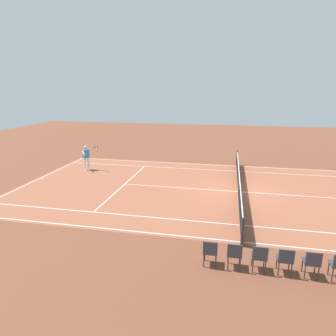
{
  "coord_description": "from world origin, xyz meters",
  "views": [
    {
      "loc": [
        0.63,
        15.48,
        5.37
      ],
      "look_at": [
        4.0,
        -0.74,
        0.9
      ],
      "focal_mm": 31.76,
      "sensor_mm": 36.0,
      "label": 1
    }
  ],
  "objects_px": {
    "spectator_chair_2": "(312,262)",
    "spectator_chair_4": "(260,256)",
    "tennis_ball": "(262,183)",
    "spectator_chair_5": "(234,253)",
    "spectator_chair_6": "(210,251)",
    "tennis_net": "(239,183)",
    "spectator_chair_3": "(285,259)",
    "tennis_player_near": "(87,156)"
  },
  "relations": [
    {
      "from": "spectator_chair_2",
      "to": "spectator_chair_4",
      "type": "relative_size",
      "value": 1.0
    },
    {
      "from": "tennis_ball",
      "to": "spectator_chair_5",
      "type": "xyz_separation_m",
      "value": [
        1.67,
        8.99,
        0.49
      ]
    },
    {
      "from": "tennis_ball",
      "to": "spectator_chair_6",
      "type": "bearing_deg",
      "value": 75.04
    },
    {
      "from": "tennis_net",
      "to": "spectator_chair_6",
      "type": "bearing_deg",
      "value": 82.03
    },
    {
      "from": "spectator_chair_2",
      "to": "spectator_chair_3",
      "type": "distance_m",
      "value": 0.73
    },
    {
      "from": "tennis_net",
      "to": "spectator_chair_5",
      "type": "relative_size",
      "value": 13.3
    },
    {
      "from": "spectator_chair_4",
      "to": "spectator_chair_6",
      "type": "distance_m",
      "value": 1.46
    },
    {
      "from": "spectator_chair_6",
      "to": "spectator_chair_5",
      "type": "bearing_deg",
      "value": 180.0
    },
    {
      "from": "tennis_ball",
      "to": "spectator_chair_4",
      "type": "bearing_deg",
      "value": 84.03
    },
    {
      "from": "tennis_net",
      "to": "spectator_chair_6",
      "type": "distance_m",
      "value": 7.29
    },
    {
      "from": "tennis_ball",
      "to": "spectator_chair_5",
      "type": "relative_size",
      "value": 0.08
    },
    {
      "from": "tennis_player_near",
      "to": "spectator_chair_2",
      "type": "height_order",
      "value": "tennis_player_near"
    },
    {
      "from": "tennis_player_near",
      "to": "spectator_chair_3",
      "type": "xyz_separation_m",
      "value": [
        -11.15,
        9.69,
        -0.41
      ]
    },
    {
      "from": "tennis_net",
      "to": "spectator_chair_5",
      "type": "height_order",
      "value": "tennis_net"
    },
    {
      "from": "tennis_ball",
      "to": "spectator_chair_4",
      "type": "distance_m",
      "value": 9.05
    },
    {
      "from": "spectator_chair_6",
      "to": "spectator_chair_4",
      "type": "bearing_deg",
      "value": 180.0
    },
    {
      "from": "spectator_chair_2",
      "to": "spectator_chair_3",
      "type": "height_order",
      "value": "same"
    },
    {
      "from": "tennis_net",
      "to": "spectator_chair_2",
      "type": "relative_size",
      "value": 13.3
    },
    {
      "from": "spectator_chair_2",
      "to": "spectator_chair_4",
      "type": "bearing_deg",
      "value": 0.0
    },
    {
      "from": "tennis_player_near",
      "to": "tennis_ball",
      "type": "distance_m",
      "value": 11.41
    },
    {
      "from": "spectator_chair_3",
      "to": "spectator_chair_6",
      "type": "bearing_deg",
      "value": 0.0
    },
    {
      "from": "tennis_ball",
      "to": "spectator_chair_2",
      "type": "height_order",
      "value": "spectator_chair_2"
    },
    {
      "from": "tennis_net",
      "to": "spectator_chair_4",
      "type": "distance_m",
      "value": 7.23
    },
    {
      "from": "tennis_ball",
      "to": "spectator_chair_5",
      "type": "bearing_deg",
      "value": 79.47
    },
    {
      "from": "spectator_chair_5",
      "to": "spectator_chair_2",
      "type": "bearing_deg",
      "value": 180.0
    },
    {
      "from": "spectator_chair_4",
      "to": "spectator_chair_6",
      "type": "relative_size",
      "value": 1.0
    },
    {
      "from": "tennis_player_near",
      "to": "spectator_chair_6",
      "type": "xyz_separation_m",
      "value": [
        -8.95,
        9.69,
        -0.41
      ]
    },
    {
      "from": "tennis_net",
      "to": "spectator_chair_2",
      "type": "xyz_separation_m",
      "value": [
        -1.91,
        7.22,
        0.03
      ]
    },
    {
      "from": "tennis_player_near",
      "to": "spectator_chair_6",
      "type": "distance_m",
      "value": 13.2
    },
    {
      "from": "spectator_chair_5",
      "to": "tennis_player_near",
      "type": "bearing_deg",
      "value": -45.01
    },
    {
      "from": "tennis_player_near",
      "to": "spectator_chair_2",
      "type": "bearing_deg",
      "value": 140.8
    },
    {
      "from": "tennis_ball",
      "to": "tennis_player_near",
      "type": "bearing_deg",
      "value": -3.52
    },
    {
      "from": "spectator_chair_4",
      "to": "spectator_chair_5",
      "type": "xyz_separation_m",
      "value": [
        0.73,
        0.0,
        0.0
      ]
    },
    {
      "from": "tennis_ball",
      "to": "spectator_chair_2",
      "type": "bearing_deg",
      "value": 93.33
    },
    {
      "from": "spectator_chair_2",
      "to": "spectator_chair_6",
      "type": "height_order",
      "value": "same"
    },
    {
      "from": "spectator_chair_4",
      "to": "tennis_net",
      "type": "bearing_deg",
      "value": -86.42
    },
    {
      "from": "spectator_chair_3",
      "to": "spectator_chair_6",
      "type": "distance_m",
      "value": 2.19
    },
    {
      "from": "spectator_chair_2",
      "to": "spectator_chair_6",
      "type": "relative_size",
      "value": 1.0
    },
    {
      "from": "spectator_chair_2",
      "to": "spectator_chair_6",
      "type": "bearing_deg",
      "value": 0.0
    },
    {
      "from": "spectator_chair_3",
      "to": "spectator_chair_4",
      "type": "relative_size",
      "value": 1.0
    },
    {
      "from": "spectator_chair_4",
      "to": "spectator_chair_6",
      "type": "xyz_separation_m",
      "value": [
        1.46,
        0.0,
        0.0
      ]
    },
    {
      "from": "tennis_net",
      "to": "spectator_chair_3",
      "type": "distance_m",
      "value": 7.31
    }
  ]
}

